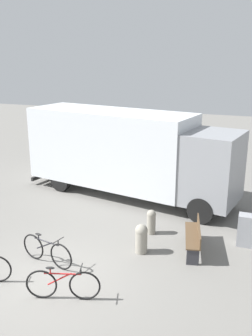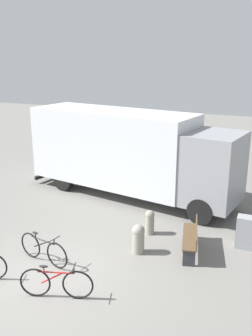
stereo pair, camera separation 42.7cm
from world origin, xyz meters
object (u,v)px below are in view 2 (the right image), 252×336
object	(u,v)px
bollard_near_bench	(138,238)
bicycle_far	(56,283)
park_bench	(192,237)
utility_box	(246,232)
bicycle_middle	(43,249)
bollard_far_bench	(150,221)
delivery_truck	(128,151)

from	to	relation	value
bollard_near_bench	bicycle_far	bearing A→B (deg)	-110.93
park_bench	utility_box	world-z (taller)	utility_box
bollard_near_bench	bicycle_middle	bearing A→B (deg)	-146.19
bollard_far_bench	bicycle_far	bearing A→B (deg)	-103.51
park_bench	bicycle_middle	world-z (taller)	bicycle_middle
bicycle_far	bollard_far_bench	xyz separation A→B (m)	(0.96, 4.00, 0.04)
delivery_truck	utility_box	xyz separation A→B (m)	(4.89, -2.76, -1.39)
park_bench	utility_box	bearing A→B (deg)	-71.63
park_bench	bicycle_far	size ratio (longest dim) A/B	1.06
delivery_truck	utility_box	bearing A→B (deg)	-18.68
delivery_truck	bicycle_far	world-z (taller)	delivery_truck
park_bench	bollard_near_bench	size ratio (longest dim) A/B	2.06
bollard_near_bench	park_bench	bearing A→B (deg)	24.66
bicycle_middle	bicycle_far	size ratio (longest dim) A/B	1.02
park_bench	delivery_truck	bearing A→B (deg)	31.65
delivery_truck	bicycle_far	size ratio (longest dim) A/B	5.27
bicycle_middle	bicycle_far	xyz separation A→B (m)	(1.19, -1.23, 0.00)
utility_box	bollard_near_bench	bearing A→B (deg)	-152.34
delivery_truck	bollard_near_bench	world-z (taller)	delivery_truck
bicycle_far	utility_box	xyz separation A→B (m)	(3.91, 4.23, 0.10)
bollard_near_bench	bollard_far_bench	distance (m)	1.28
delivery_truck	park_bench	size ratio (longest dim) A/B	4.96
bicycle_middle	utility_box	size ratio (longest dim) A/B	1.77
bicycle_far	bollard_far_bench	world-z (taller)	bicycle_far
bicycle_middle	utility_box	bearing A→B (deg)	42.35
bicycle_middle	bollard_far_bench	xyz separation A→B (m)	(2.15, 2.77, 0.04)
park_bench	utility_box	size ratio (longest dim) A/B	1.84
park_bench	bicycle_middle	size ratio (longest dim) A/B	1.04
bicycle_far	bicycle_middle	bearing A→B (deg)	117.22
delivery_truck	bicycle_middle	distance (m)	5.95
bicycle_far	bollard_near_bench	bearing A→B (deg)	52.12
bicycle_middle	bollard_far_bench	size ratio (longest dim) A/B	2.16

